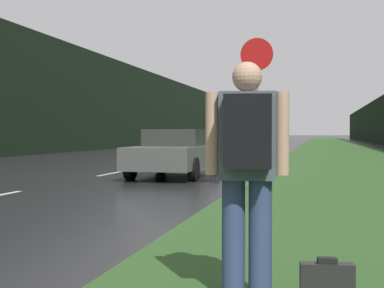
% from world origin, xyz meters
% --- Properties ---
extents(grass_verge, '(6.00, 240.00, 0.02)m').
position_xyz_m(grass_verge, '(7.28, 40.00, 0.01)').
color(grass_verge, '#2D5123').
rests_on(grass_verge, ground_plane).
extents(lane_stripe_c, '(0.12, 3.00, 0.01)m').
position_xyz_m(lane_stripe_c, '(0.00, 15.23, 0.00)').
color(lane_stripe_c, silver).
rests_on(lane_stripe_c, ground_plane).
extents(lane_stripe_d, '(0.12, 3.00, 0.01)m').
position_xyz_m(lane_stripe_d, '(0.00, 22.23, 0.00)').
color(lane_stripe_d, silver).
rests_on(lane_stripe_d, ground_plane).
extents(lane_stripe_e, '(0.12, 3.00, 0.01)m').
position_xyz_m(lane_stripe_e, '(0.00, 29.23, 0.00)').
color(lane_stripe_e, silver).
rests_on(lane_stripe_e, ground_plane).
extents(lane_stripe_f, '(0.12, 3.00, 0.01)m').
position_xyz_m(lane_stripe_f, '(0.00, 36.23, 0.00)').
color(lane_stripe_f, silver).
rests_on(lane_stripe_f, ground_plane).
extents(treeline_far_side, '(2.00, 140.00, 6.88)m').
position_xyz_m(treeline_far_side, '(-10.28, 50.00, 3.44)').
color(treeline_far_side, black).
rests_on(treeline_far_side, ground_plane).
extents(stop_sign, '(0.67, 0.07, 3.16)m').
position_xyz_m(stop_sign, '(4.78, 10.81, 1.91)').
color(stop_sign, slate).
rests_on(stop_sign, ground_plane).
extents(hitchhiker_with_backpack, '(0.59, 0.45, 1.72)m').
position_xyz_m(hitchhiker_with_backpack, '(5.55, 3.60, 0.99)').
color(hitchhiker_with_backpack, navy).
rests_on(hitchhiker_with_backpack, ground_plane).
extents(suitcase, '(0.38, 0.15, 0.33)m').
position_xyz_m(suitcase, '(6.10, 3.67, 0.15)').
color(suitcase, '#232326').
rests_on(suitcase, ground_plane).
extents(car_passing_near, '(1.87, 4.36, 1.31)m').
position_xyz_m(car_passing_near, '(2.14, 14.20, 0.66)').
color(car_passing_near, '#4C514C').
rests_on(car_passing_near, ground_plane).
extents(car_passing_far, '(1.85, 4.17, 1.33)m').
position_xyz_m(car_passing_far, '(2.14, 41.14, 0.68)').
color(car_passing_far, black).
rests_on(car_passing_far, ground_plane).
extents(car_oncoming, '(1.97, 4.33, 1.43)m').
position_xyz_m(car_oncoming, '(-2.14, 47.90, 0.74)').
color(car_oncoming, '#BCBCBC').
rests_on(car_oncoming, ground_plane).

